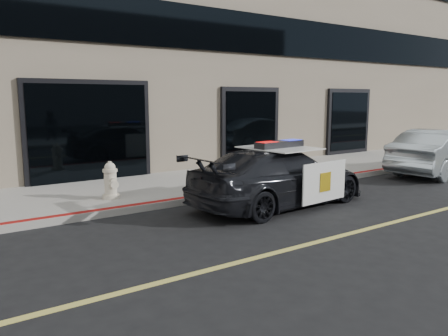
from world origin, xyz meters
TOP-DOWN VIEW (x-y plane):
  - ground at (0.00, 0.00)m, footprint 120.00×120.00m
  - sidewalk_n at (0.00, 5.25)m, footprint 60.00×3.50m
  - police_car at (1.74, 2.30)m, footprint 2.53×4.74m
  - silver_sedan at (8.62, 2.46)m, footprint 2.30×4.59m
  - fire_hydrant at (-1.35, 4.45)m, footprint 0.38×0.53m

SIDE VIEW (x-z plane):
  - ground at x=0.00m, z-range 0.00..0.00m
  - sidewalk_n at x=0.00m, z-range 0.00..0.15m
  - fire_hydrant at x=-1.35m, z-range 0.12..0.96m
  - police_car at x=1.74m, z-range -0.08..1.38m
  - silver_sedan at x=8.62m, z-range 0.00..1.42m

